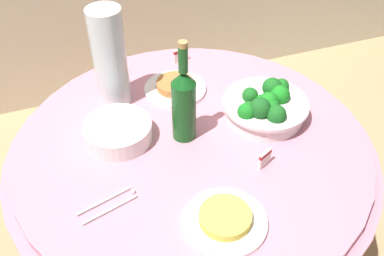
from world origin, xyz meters
The scene contains 10 objects.
buffet_table centered at (0.00, 0.00, 0.38)m, with size 1.16×1.16×0.74m.
broccoli_bowl centered at (0.26, 0.02, 0.79)m, with size 0.28×0.28×0.12m.
plate_stack centered at (-0.21, 0.08, 0.77)m, with size 0.21×0.21×0.06m.
wine_bottle centered at (-0.02, 0.03, 0.87)m, with size 0.07×0.07×0.34m.
decorative_fruit_vase centered at (-0.18, 0.28, 0.90)m, with size 0.11×0.11×0.34m.
serving_tongs centered at (-0.29, -0.17, 0.74)m, with size 0.17×0.09×0.01m.
food_plate_fried_egg centered at (-0.03, -0.32, 0.75)m, with size 0.22×0.22×0.04m.
food_plate_peanuts centered at (0.03, 0.27, 0.75)m, with size 0.22×0.22×0.04m.
label_placard_front centered at (0.16, -0.17, 0.77)m, with size 0.05×0.03×0.05m.
label_placard_mid centered at (0.11, 0.44, 0.77)m, with size 0.05×0.02×0.05m.
Camera 1 is at (-0.34, -0.94, 1.67)m, focal length 40.76 mm.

